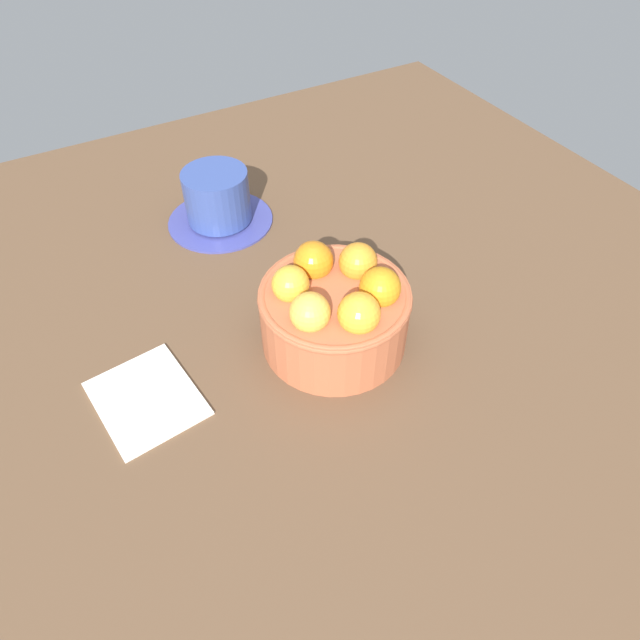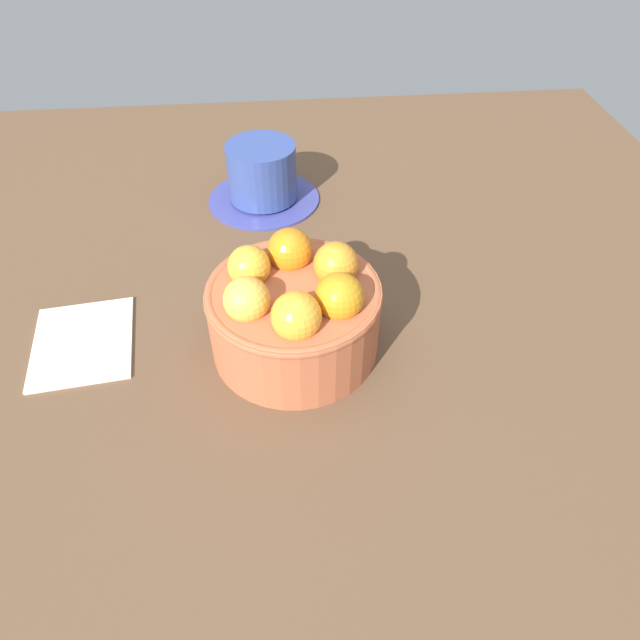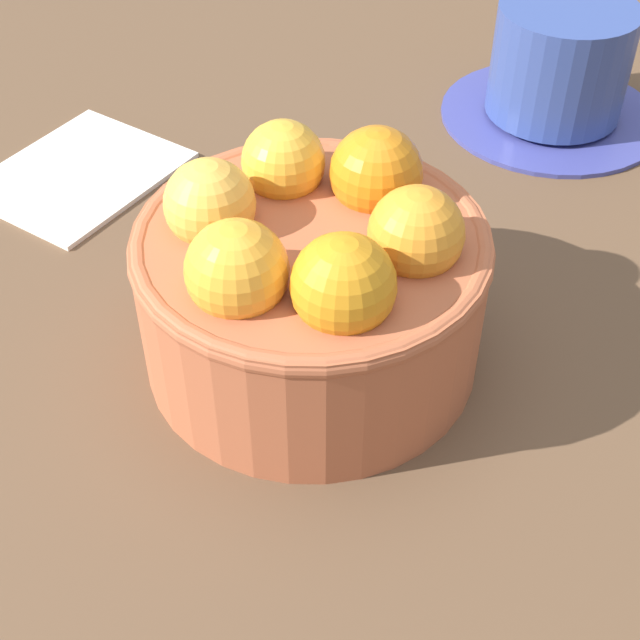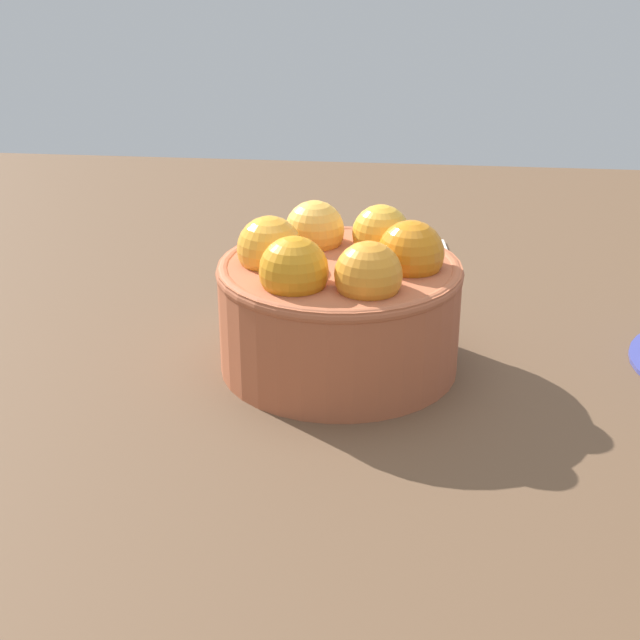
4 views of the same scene
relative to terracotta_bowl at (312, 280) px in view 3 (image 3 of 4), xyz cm
name	(u,v)px [view 3 (image 3 of 4)]	position (x,y,z in cm)	size (l,w,h in cm)	color
ground_plane	(312,387)	(0.01, 0.03, -7.05)	(114.96, 107.50, 4.75)	brown
terracotta_bowl	(312,280)	(0.00, 0.00, 0.00)	(15.80, 15.80, 10.17)	#AD5938
coffee_cup	(559,71)	(26.47, 2.39, -1.33)	(14.15, 14.15, 7.51)	#3C418E
folded_napkin	(79,172)	(2.30, 20.42, -4.37)	(11.16, 9.24, 0.60)	white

